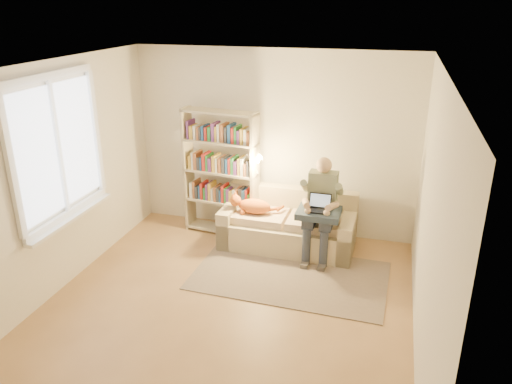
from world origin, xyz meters
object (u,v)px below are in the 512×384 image
(person, at_px, (321,203))
(cat, at_px, (255,206))
(laptop, at_px, (317,205))
(sofa, at_px, (288,227))
(bookshelf, at_px, (221,167))

(person, height_order, cat, person)
(person, bearing_deg, laptop, -106.68)
(sofa, height_order, bookshelf, bookshelf)
(cat, bearing_deg, laptop, -9.55)
(sofa, bearing_deg, laptop, -31.93)
(sofa, xyz_separation_m, cat, (-0.44, -0.11, 0.31))
(sofa, relative_size, cat, 2.65)
(sofa, xyz_separation_m, person, (0.45, -0.15, 0.46))
(bookshelf, bearing_deg, person, -5.60)
(sofa, relative_size, person, 1.36)
(person, relative_size, cat, 1.95)
(laptop, bearing_deg, person, 73.32)
(cat, xyz_separation_m, laptop, (0.85, -0.15, 0.16))
(person, height_order, laptop, person)
(cat, height_order, laptop, laptop)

